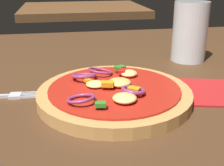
# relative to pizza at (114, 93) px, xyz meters

# --- Properties ---
(dining_table) EXTENTS (1.26, 1.07, 0.04)m
(dining_table) POSITION_rel_pizza_xyz_m (0.01, -0.01, -0.03)
(dining_table) COLOR #4C301C
(dining_table) RESTS_ON ground
(pizza) EXTENTS (0.23, 0.23, 0.04)m
(pizza) POSITION_rel_pizza_xyz_m (0.00, 0.00, 0.00)
(pizza) COLOR tan
(pizza) RESTS_ON dining_table
(beer_glass) EXTENTS (0.07, 0.07, 0.13)m
(beer_glass) POSITION_rel_pizza_xyz_m (0.20, 0.18, 0.05)
(beer_glass) COLOR silver
(beer_glass) RESTS_ON dining_table
(background_table) EXTENTS (0.66, 0.53, 0.04)m
(background_table) POSITION_rel_pizza_xyz_m (0.06, 1.23, -0.03)
(background_table) COLOR brown
(background_table) RESTS_ON ground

